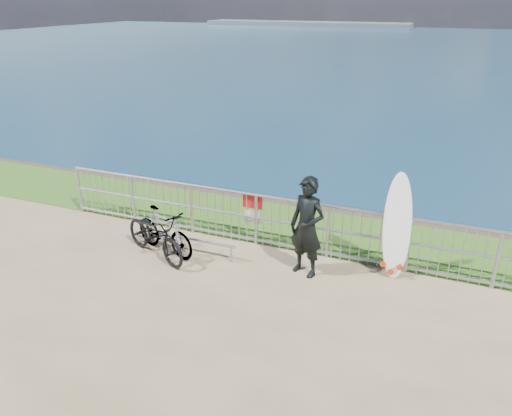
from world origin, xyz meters
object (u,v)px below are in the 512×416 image
at_px(surfer, 307,227).
at_px(bicycle_near, 155,235).
at_px(surfboard, 397,230).
at_px(bicycle_far, 164,231).

distance_m(surfer, bicycle_near, 2.99).
xyz_separation_m(surfboard, bicycle_near, (-4.41, -1.08, -0.42)).
height_order(surfboard, bicycle_near, surfboard).
distance_m(surfboard, bicycle_far, 4.44).
bearing_deg(surfer, bicycle_near, -151.91).
bearing_deg(surfer, surfboard, 39.14).
xyz_separation_m(surfer, bicycle_far, (-2.84, -0.29, -0.47)).
bearing_deg(surfboard, surfer, -159.07).
bearing_deg(bicycle_near, surfboard, -52.38).
distance_m(surfer, surfboard, 1.61).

